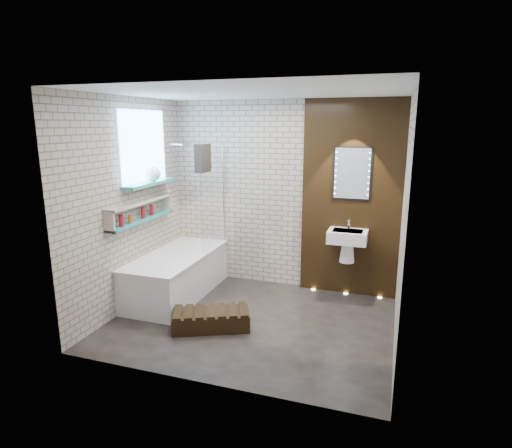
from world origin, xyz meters
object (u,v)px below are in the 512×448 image
(led_mirror, at_px, (352,174))
(walnut_step, at_px, (211,320))
(washbasin, at_px, (347,241))
(bath_screen, at_px, (213,198))
(bathtub, at_px, (177,274))

(led_mirror, xyz_separation_m, walnut_step, (-1.34, -1.54, -1.55))
(washbasin, distance_m, walnut_step, 2.04)
(bath_screen, height_order, washbasin, bath_screen)
(bath_screen, height_order, walnut_step, bath_screen)
(bath_screen, height_order, led_mirror, led_mirror)
(bathtub, distance_m, washbasin, 2.32)
(bath_screen, relative_size, walnut_step, 1.62)
(bath_screen, relative_size, washbasin, 2.41)
(washbasin, bearing_deg, walnut_step, -134.22)
(led_mirror, bearing_deg, washbasin, -90.00)
(bathtub, distance_m, led_mirror, 2.68)
(bath_screen, bearing_deg, led_mirror, 10.66)
(led_mirror, height_order, walnut_step, led_mirror)
(led_mirror, distance_m, walnut_step, 2.56)
(bathtub, xyz_separation_m, bath_screen, (0.35, 0.44, 0.99))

